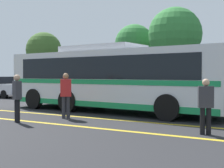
% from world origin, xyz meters
% --- Properties ---
extents(ground_plane, '(220.00, 220.00, 0.00)m').
position_xyz_m(ground_plane, '(0.00, 0.00, 0.00)').
color(ground_plane, '#262628').
extents(lane_strip_0, '(30.74, 0.20, 0.01)m').
position_xyz_m(lane_strip_0, '(1.47, -2.66, 0.00)').
color(lane_strip_0, gold).
rests_on(lane_strip_0, ground_plane).
extents(lane_strip_1, '(30.74, 0.20, 0.01)m').
position_xyz_m(lane_strip_1, '(1.47, -4.58, 0.00)').
color(lane_strip_1, gold).
rests_on(lane_strip_1, ground_plane).
extents(curb_strip, '(38.74, 0.36, 0.15)m').
position_xyz_m(curb_strip, '(1.47, 5.29, 0.07)').
color(curb_strip, '#99999E').
rests_on(curb_strip, ground_plane).
extents(transit_bus, '(11.21, 3.54, 3.05)m').
position_xyz_m(transit_bus, '(1.46, -0.46, 1.58)').
color(transit_bus, silver).
rests_on(transit_bus, ground_plane).
extents(parked_car_0, '(4.18, 2.14, 1.55)m').
position_xyz_m(parked_car_0, '(-10.27, 3.50, 0.78)').
color(parked_car_0, silver).
rests_on(parked_car_0, ground_plane).
extents(parked_car_1, '(4.70, 1.89, 1.43)m').
position_xyz_m(parked_car_1, '(-5.09, 3.68, 0.73)').
color(parked_car_1, navy).
rests_on(parked_car_1, ground_plane).
extents(parked_car_2, '(4.22, 2.20, 1.28)m').
position_xyz_m(parked_car_2, '(1.67, 3.81, 0.66)').
color(parked_car_2, '#4C3823').
rests_on(parked_car_2, ground_plane).
extents(pedestrian_0, '(0.47, 0.36, 1.60)m').
position_xyz_m(pedestrian_0, '(6.50, -3.96, 0.90)').
color(pedestrian_0, black).
rests_on(pedestrian_0, ground_plane).
extents(pedestrian_1, '(0.47, 0.39, 1.71)m').
position_xyz_m(pedestrian_1, '(0.13, -4.97, 0.98)').
color(pedestrian_1, black).
rests_on(pedestrian_1, ground_plane).
extents(pedestrian_2, '(0.47, 0.43, 1.77)m').
position_xyz_m(pedestrian_2, '(1.00, -3.29, 1.01)').
color(pedestrian_2, '#2D2D33').
rests_on(pedestrian_2, ground_plane).
extents(tree_1, '(3.66, 3.66, 6.32)m').
position_xyz_m(tree_1, '(1.75, 7.83, 4.48)').
color(tree_1, '#513823').
rests_on(tree_1, ground_plane).
extents(tree_2, '(3.17, 3.17, 5.50)m').
position_xyz_m(tree_2, '(-10.55, 8.42, 3.90)').
color(tree_2, '#513823').
rests_on(tree_2, ground_plane).
extents(tree_3, '(3.13, 3.13, 5.75)m').
position_xyz_m(tree_3, '(-2.25, 9.80, 4.16)').
color(tree_3, '#513823').
rests_on(tree_3, ground_plane).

